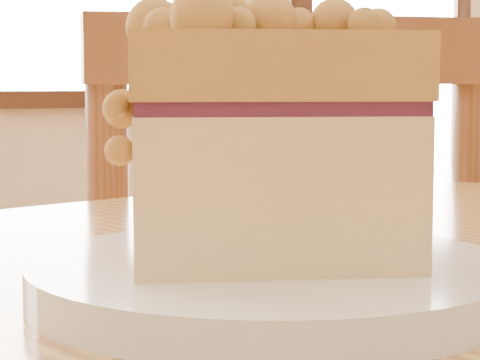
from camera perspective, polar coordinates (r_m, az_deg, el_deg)
The scene contains 3 objects.
entry_door at distance 5.10m, azimuth 8.75°, elevation 9.93°, with size 1.08×0.06×2.29m.
plate at distance 0.39m, azimuth 1.81°, elevation -6.15°, with size 0.20×0.20×0.02m.
cake_slice at distance 0.38m, azimuth 1.72°, elevation 3.09°, with size 0.14×0.12×0.11m.
Camera 1 is at (-0.46, -0.29, 0.84)m, focal length 70.00 mm.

